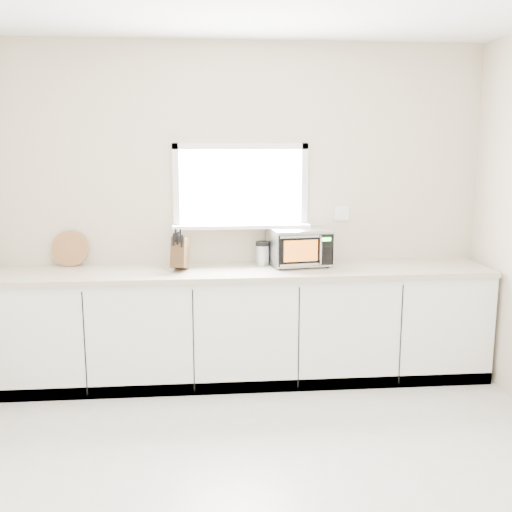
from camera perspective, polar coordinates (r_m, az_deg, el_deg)
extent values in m
plane|color=beige|center=(3.50, 1.00, -22.19)|extent=(4.00, 4.00, 0.00)
cube|color=beige|center=(4.96, -1.47, 4.35)|extent=(4.00, 0.02, 2.70)
cube|color=white|center=(4.93, -1.47, 6.64)|extent=(1.00, 0.02, 0.60)
cube|color=white|center=(4.89, -1.40, 2.85)|extent=(1.12, 0.16, 0.03)
cube|color=white|center=(4.90, -1.47, 10.42)|extent=(1.10, 0.04, 0.05)
cube|color=white|center=(4.94, -1.44, 2.87)|extent=(1.10, 0.04, 0.05)
cube|color=white|center=(4.90, -7.63, 6.53)|extent=(0.05, 0.04, 0.70)
cube|color=white|center=(4.97, 4.63, 6.65)|extent=(0.05, 0.04, 0.70)
cube|color=white|center=(5.08, 8.18, 4.05)|extent=(0.12, 0.01, 0.12)
cube|color=white|center=(4.85, -1.18, -6.79)|extent=(3.92, 0.60, 0.88)
cube|color=#B4AC95|center=(4.73, -1.19, -1.50)|extent=(3.92, 0.64, 0.04)
cylinder|color=black|center=(4.70, 2.36, -1.24)|extent=(0.02, 0.02, 0.01)
cylinder|color=black|center=(4.96, 1.49, -0.59)|extent=(0.02, 0.02, 0.01)
cylinder|color=black|center=(4.82, 6.84, -1.01)|extent=(0.02, 0.02, 0.01)
cylinder|color=black|center=(5.08, 5.76, -0.39)|extent=(0.02, 0.02, 0.01)
cube|color=#B2B4B9|center=(4.86, 4.15, 0.90)|extent=(0.51, 0.42, 0.28)
cube|color=black|center=(4.69, 4.81, 0.53)|extent=(0.44, 0.07, 0.25)
cube|color=orange|center=(4.67, 4.29, 0.49)|extent=(0.27, 0.04, 0.17)
cylinder|color=silver|center=(4.70, 6.20, 0.53)|extent=(0.02, 0.02, 0.22)
cube|color=black|center=(4.73, 6.65, 0.59)|extent=(0.11, 0.02, 0.24)
cube|color=#19FF33|center=(4.72, 6.70, 1.58)|extent=(0.08, 0.01, 0.03)
cube|color=silver|center=(4.84, 4.17, 2.57)|extent=(0.51, 0.42, 0.01)
cube|color=#4B351A|center=(4.70, -7.25, 0.30)|extent=(0.15, 0.25, 0.28)
cube|color=black|center=(4.64, -7.84, 1.55)|extent=(0.02, 0.05, 0.10)
cube|color=black|center=(4.63, -7.45, 1.68)|extent=(0.02, 0.05, 0.10)
cube|color=black|center=(4.62, -7.05, 1.40)|extent=(0.02, 0.05, 0.10)
cube|color=black|center=(4.63, -7.65, 1.94)|extent=(0.02, 0.05, 0.10)
cube|color=black|center=(4.62, -7.20, 1.94)|extent=(0.02, 0.05, 0.10)
cylinder|color=olive|center=(5.04, -17.28, 0.69)|extent=(0.29, 0.07, 0.29)
cylinder|color=#B2B4B9|center=(4.87, 0.61, 0.07)|extent=(0.12, 0.12, 0.16)
cylinder|color=black|center=(4.85, 0.61, 1.22)|extent=(0.12, 0.12, 0.04)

